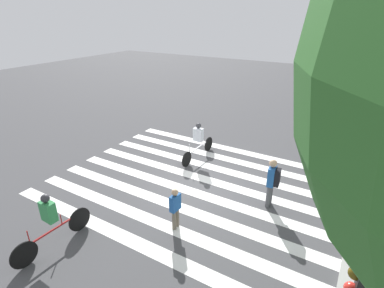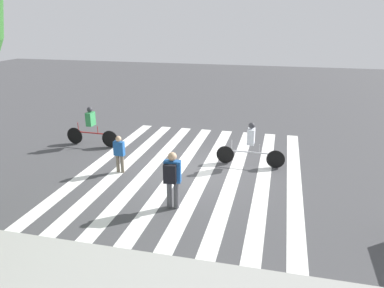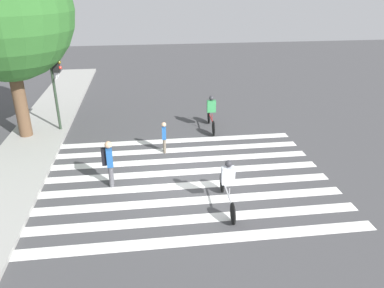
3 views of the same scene
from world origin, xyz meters
name	(u,v)px [view 3 (image 3 of 3)]	position (x,y,z in m)	size (l,w,h in m)	color
ground_plane	(188,179)	(0.00, 0.00, 0.00)	(60.00, 60.00, 0.00)	#444447
sidewalk_curb	(4,189)	(0.00, 6.25, 0.07)	(36.00, 2.50, 0.14)	#9E9E99
crosswalk_stripes	(188,178)	(0.00, 0.00, 0.00)	(7.37, 10.00, 0.01)	white
traffic_light	(56,75)	(5.23, 5.20, 2.69)	(0.60, 0.50, 3.85)	#283828
street_tree	(3,12)	(4.65, 6.70, 5.37)	(5.49, 5.49, 8.14)	brown
pedestrian_adult_yellow_jacket	(109,160)	(-0.11, 2.69, 0.97)	(0.48, 0.41, 1.65)	#4C4C51
pedestrian_adult_blue_shirt	(164,135)	(2.36, 0.67, 0.74)	(0.37, 0.19, 1.31)	#6B6051
cyclist_mid_street	(211,112)	(4.65, -1.68, 0.87)	(2.33, 0.41, 1.64)	black
cyclist_near_curb	(228,182)	(-1.91, -1.01, 0.86)	(2.44, 0.41, 1.60)	black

